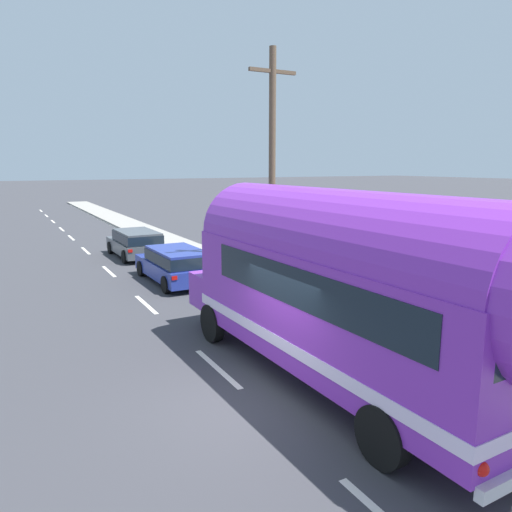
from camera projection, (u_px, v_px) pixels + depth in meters
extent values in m
plane|color=#38383D|center=(255.00, 401.00, 9.55)|extent=(300.00, 300.00, 0.00)
cube|color=silver|center=(217.00, 368.00, 11.11)|extent=(0.14, 2.40, 0.01)
cube|color=silver|center=(146.00, 304.00, 16.17)|extent=(0.14, 2.40, 0.01)
cube|color=silver|center=(109.00, 271.00, 21.19)|extent=(0.14, 2.40, 0.01)
cube|color=silver|center=(86.00, 251.00, 26.26)|extent=(0.14, 2.40, 0.01)
cube|color=silver|center=(71.00, 238.00, 30.92)|extent=(0.14, 2.40, 0.01)
cube|color=silver|center=(62.00, 229.00, 35.04)|extent=(0.14, 2.40, 0.01)
cube|color=silver|center=(53.00, 222.00, 39.76)|extent=(0.14, 2.40, 0.01)
cube|color=silver|center=(46.00, 216.00, 44.31)|extent=(0.14, 2.40, 0.01)
cube|color=silver|center=(41.00, 211.00, 49.07)|extent=(0.14, 2.40, 0.01)
cube|color=silver|center=(200.00, 269.00, 21.64)|extent=(0.12, 80.00, 0.01)
cube|color=gray|center=(243.00, 274.00, 20.44)|extent=(2.32, 90.00, 0.15)
cylinder|color=brown|center=(272.00, 175.00, 17.00)|extent=(0.24, 0.24, 8.50)
cube|color=brown|center=(273.00, 71.00, 16.36)|extent=(1.80, 0.12, 0.12)
cube|color=purple|center=(339.00, 306.00, 9.90)|extent=(2.68, 8.28, 2.30)
cylinder|color=purple|center=(341.00, 251.00, 9.69)|extent=(2.62, 8.18, 2.45)
cube|color=purple|center=(234.00, 288.00, 14.09)|extent=(2.29, 1.35, 0.95)
cube|color=silver|center=(338.00, 336.00, 10.02)|extent=(2.72, 8.32, 0.24)
cube|color=black|center=(350.00, 280.00, 9.54)|extent=(2.67, 6.48, 0.76)
sphere|color=red|center=(481.00, 469.00, 6.06)|extent=(0.20, 0.20, 0.20)
cube|color=black|center=(243.00, 246.00, 13.34)|extent=(2.14, 0.15, 0.96)
cube|color=silver|center=(223.00, 287.00, 14.71)|extent=(0.90, 0.12, 0.56)
cylinder|color=black|center=(212.00, 323.00, 12.74)|extent=(0.28, 1.01, 1.00)
cylinder|color=black|center=(287.00, 310.00, 13.87)|extent=(0.28, 1.01, 1.00)
cylinder|color=black|center=(382.00, 436.00, 7.42)|extent=(0.28, 1.01, 1.00)
cylinder|color=black|center=(480.00, 400.00, 8.56)|extent=(0.28, 1.01, 1.00)
cube|color=navy|center=(174.00, 269.00, 19.30)|extent=(1.94, 4.60, 0.60)
cube|color=navy|center=(178.00, 256.00, 18.79)|extent=(1.72, 3.14, 0.55)
cube|color=black|center=(178.00, 257.00, 18.79)|extent=(1.78, 3.18, 0.43)
cube|color=red|center=(174.00, 278.00, 16.91)|extent=(0.20, 0.04, 0.14)
cube|color=red|center=(217.00, 273.00, 17.69)|extent=(0.20, 0.04, 0.14)
cylinder|color=black|center=(141.00, 268.00, 20.27)|extent=(0.21, 0.64, 0.64)
cylinder|color=black|center=(182.00, 264.00, 21.13)|extent=(0.21, 0.64, 0.64)
cylinder|color=black|center=(166.00, 285.00, 17.55)|extent=(0.21, 0.64, 0.64)
cylinder|color=black|center=(211.00, 279.00, 18.41)|extent=(0.21, 0.64, 0.64)
cube|color=#474C51|center=(135.00, 246.00, 24.52)|extent=(1.94, 4.38, 0.60)
cube|color=#474C51|center=(137.00, 236.00, 24.00)|extent=(1.72, 3.13, 0.55)
cube|color=black|center=(137.00, 237.00, 24.01)|extent=(1.78, 3.17, 0.43)
cube|color=red|center=(130.00, 251.00, 22.22)|extent=(0.20, 0.04, 0.14)
cube|color=red|center=(164.00, 248.00, 23.00)|extent=(0.20, 0.04, 0.14)
cylinder|color=black|center=(110.00, 248.00, 25.39)|extent=(0.21, 0.64, 0.64)
cylinder|color=black|center=(144.00, 245.00, 26.25)|extent=(0.21, 0.64, 0.64)
cylinder|color=black|center=(125.00, 257.00, 22.86)|extent=(0.21, 0.64, 0.64)
cylinder|color=black|center=(162.00, 253.00, 23.72)|extent=(0.21, 0.64, 0.64)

